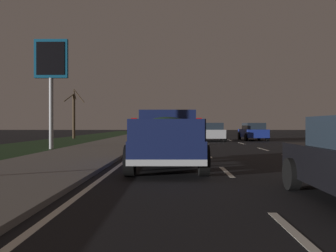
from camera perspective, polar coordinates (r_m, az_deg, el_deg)
The scene contains 9 objects.
ground at distance 27.33m, azimuth 7.84°, elevation -2.71°, with size 144.00×144.00×0.00m, color black.
sidewalk_shoulder at distance 27.44m, azimuth -7.81°, elevation -2.57°, with size 108.00×4.00×0.12m, color slate.
grass_verge at distance 28.63m, azimuth -17.76°, elevation -2.57°, with size 108.00×6.00×0.01m, color #1E3819.
lane_markings at distance 30.49m, azimuth 1.41°, elevation -2.39°, with size 109.16×7.04×0.01m.
pickup_truck at distance 11.82m, azimuth -0.10°, elevation -1.76°, with size 5.44×2.31×1.87m.
sedan_blue at distance 33.48m, azimuth 12.97°, elevation -0.83°, with size 4.42×2.06×1.54m.
sedan_silver at distance 31.48m, azimuth 6.83°, elevation -0.89°, with size 4.42×2.05×1.54m.
gas_price_sign at distance 22.29m, azimuth -17.56°, elevation 8.61°, with size 0.27×1.90×6.24m.
bare_tree_far at distance 38.35m, azimuth -14.29°, elevation 1.76°, with size 1.52×1.94×4.98m.
Camera 1 is at (-0.09, 3.29, 1.38)m, focal length 39.58 mm.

